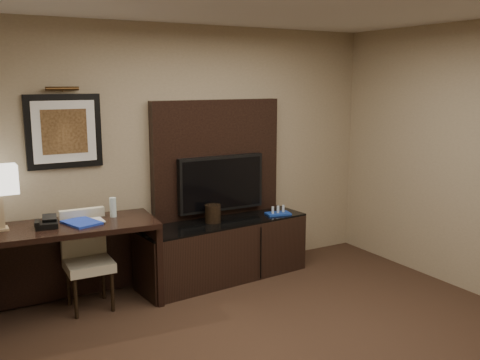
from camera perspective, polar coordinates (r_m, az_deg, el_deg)
wall_back at (r=5.79m, az=-5.44°, el=2.85°), size 4.50×0.01×2.70m
desk at (r=5.22m, az=-17.59°, el=-9.01°), size 1.62×0.79×0.84m
credenza at (r=5.81m, az=-1.75°, el=-7.48°), size 1.92×0.68×0.65m
tv_wall_panel at (r=5.88m, az=-2.52°, el=2.21°), size 1.50×0.12×1.30m
tv at (r=5.83m, az=-2.05°, el=-0.34°), size 1.00×0.08×0.60m
artwork at (r=5.34m, az=-18.27°, el=4.95°), size 0.70×0.04×0.70m
picture_light at (r=5.28m, az=-18.44°, el=9.23°), size 0.04×0.04×0.30m
desk_chair at (r=5.24m, az=-15.83°, el=-8.63°), size 0.43×0.49×0.87m
desk_phone at (r=5.04m, az=-19.92°, el=-4.29°), size 0.22×0.20×0.09m
blue_folder at (r=5.09m, az=-16.54°, el=-4.37°), size 0.34×0.39×0.02m
book at (r=5.08m, az=-16.16°, el=-3.30°), size 0.16×0.02×0.21m
water_bottle at (r=5.24m, az=-13.39°, el=-2.85°), size 0.08×0.08×0.19m
ice_bucket at (r=5.65m, az=-2.92°, el=-3.60°), size 0.20×0.20×0.19m
minibar_tray at (r=5.99m, az=4.08°, el=-3.24°), size 0.29×0.21×0.10m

